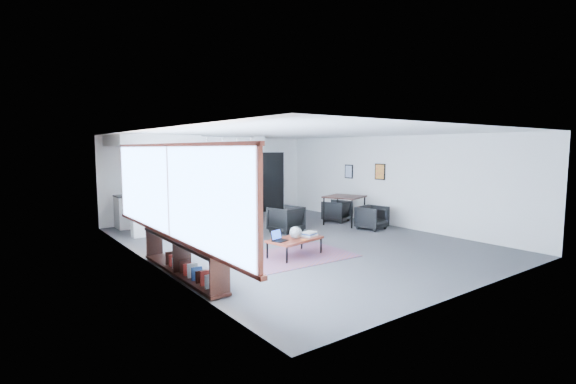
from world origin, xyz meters
TOP-DOWN VIEW (x-y plane):
  - room at (0.00, 0.00)m, footprint 7.02×9.02m
  - window at (-3.46, -0.90)m, footprint 0.10×5.95m
  - console at (-3.30, -1.05)m, footprint 0.35×3.00m
  - kitchenette at (-1.20, 3.71)m, footprint 4.20×1.96m
  - doorway at (2.30, 4.42)m, footprint 1.10×0.12m
  - track_light at (-0.59, 2.20)m, footprint 1.60×0.07m
  - wall_art_lower at (3.47, 0.40)m, footprint 0.03×0.38m
  - wall_art_upper at (3.47, 1.70)m, footprint 0.03×0.34m
  - kilim_rug at (-0.90, -1.15)m, footprint 2.40×1.69m
  - coffee_table at (-0.90, -1.15)m, footprint 1.27×0.84m
  - laptop at (-1.31, -1.13)m, footprint 0.36×0.33m
  - ceramic_pot at (-0.90, -1.18)m, footprint 0.25×0.25m
  - book_stack at (-0.52, -1.16)m, footprint 0.38×0.33m
  - coaster at (-0.85, -1.38)m, footprint 0.13×0.13m
  - armchair_left at (-1.01, 0.96)m, footprint 0.87×0.84m
  - armchair_right at (0.42, 0.97)m, footprint 0.88×0.84m
  - floor_lamp at (-0.64, 1.47)m, footprint 0.55×0.55m
  - dining_table at (2.51, 0.89)m, footprint 1.29×1.29m
  - dining_chair_near at (2.58, -0.12)m, footprint 0.69×0.66m
  - dining_chair_far at (2.66, 1.41)m, footprint 0.75×0.73m
  - microwave at (-0.39, 4.15)m, footprint 0.57×0.34m

SIDE VIEW (x-z plane):
  - kilim_rug at x=-0.90m, z-range 0.00..0.01m
  - dining_chair_far at x=2.66m, z-range 0.00..0.61m
  - dining_chair_near at x=2.58m, z-range 0.00..0.62m
  - console at x=-3.30m, z-range -0.07..0.73m
  - coffee_table at x=-0.90m, z-range 0.16..0.54m
  - coaster at x=-0.85m, z-range 0.38..0.39m
  - armchair_left at x=-1.01m, z-range 0.00..0.78m
  - armchair_right at x=0.42m, z-range 0.00..0.78m
  - book_stack at x=-0.52m, z-range 0.38..0.48m
  - laptop at x=-1.31m, z-range 0.34..0.56m
  - ceramic_pot at x=-0.90m, z-range 0.38..0.64m
  - dining_table at x=2.51m, z-range 0.35..1.20m
  - doorway at x=2.30m, z-range 0.00..2.15m
  - microwave at x=-0.39m, z-range 0.93..1.30m
  - room at x=0.00m, z-range -0.01..2.61m
  - kitchenette at x=-1.20m, z-range 0.08..2.68m
  - floor_lamp at x=-0.64m, z-range 0.60..2.22m
  - window at x=-3.46m, z-range 0.63..2.29m
  - wall_art_upper at x=3.47m, z-range 1.28..1.72m
  - wall_art_lower at x=3.47m, z-range 1.31..1.79m
  - track_light at x=-0.59m, z-range 2.45..2.60m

